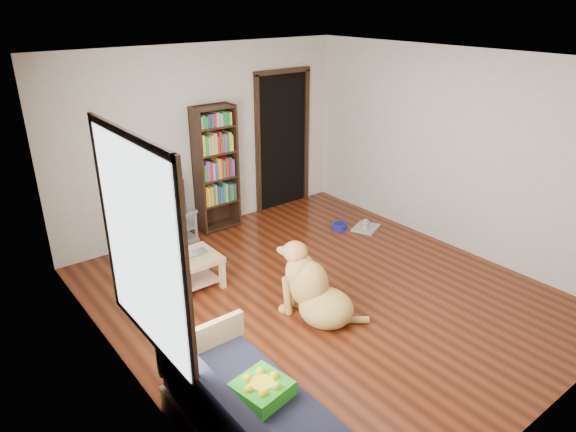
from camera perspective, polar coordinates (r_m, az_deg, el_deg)
ground at (r=5.98m, az=3.74°, el=-8.64°), size 5.00×5.00×0.00m
ceiling at (r=5.11m, az=4.53°, el=16.94°), size 5.00×5.00×0.00m
wall_back at (r=7.37m, az=-9.16°, el=8.36°), size 4.50×0.00×4.50m
wall_front at (r=4.10m, az=28.32°, el=-6.71°), size 4.50×0.00×4.50m
wall_left at (r=4.34m, az=-18.58°, el=-3.34°), size 0.00×5.00×5.00m
wall_right at (r=7.06m, az=17.90°, el=6.87°), size 0.00×5.00×5.00m
green_cushion at (r=4.00m, az=-2.91°, el=-18.68°), size 0.42×0.42×0.12m
laptop at (r=6.00m, az=-10.37°, el=-4.34°), size 0.36×0.24×0.03m
dog_bowl at (r=7.59m, az=5.74°, el=-1.11°), size 0.22×0.22×0.08m
grey_rag at (r=7.64m, az=8.66°, el=-1.31°), size 0.49×0.45×0.03m
window at (r=3.84m, az=-16.07°, el=-3.29°), size 0.03×1.46×1.70m
doorway at (r=8.11m, az=-0.62°, el=8.70°), size 1.03×0.05×2.19m
tv_stand at (r=7.12m, az=-13.92°, el=-1.39°), size 0.90×0.45×0.50m
crt_tv at (r=6.96m, az=-14.37°, el=2.21°), size 0.55×0.52×0.58m
bookshelf at (r=7.34m, az=-8.06°, el=5.94°), size 0.60×0.30×1.80m
sofa at (r=4.05m, az=-3.56°, el=-22.41°), size 0.80×1.80×0.80m
coffee_table at (r=6.09m, az=-10.41°, el=-5.35°), size 0.55×0.55×0.40m
dog at (r=5.42m, az=2.91°, el=-8.36°), size 0.71×0.96×0.86m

